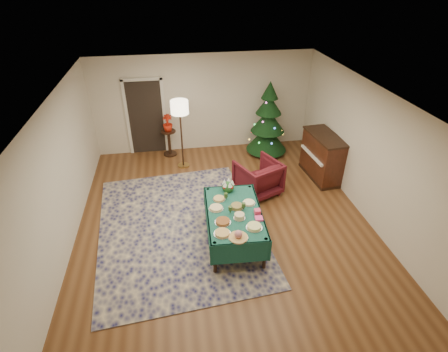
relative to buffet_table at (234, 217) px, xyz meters
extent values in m
plane|color=#593319|center=(-0.10, 0.61, -0.56)|extent=(7.00, 7.00, 0.00)
plane|color=white|center=(-0.10, 0.61, 2.14)|extent=(7.00, 7.00, 0.00)
plane|color=beige|center=(-0.10, 4.11, 0.79)|extent=(6.00, 0.00, 6.00)
plane|color=beige|center=(-0.10, -2.89, 0.79)|extent=(6.00, 0.00, 6.00)
plane|color=beige|center=(-3.10, 0.61, 0.79)|extent=(0.00, 7.00, 7.00)
plane|color=beige|center=(2.90, 0.61, 0.79)|extent=(0.00, 7.00, 7.00)
cube|color=black|center=(-1.70, 4.09, 0.46)|extent=(0.92, 0.02, 2.04)
cube|color=silver|center=(-2.20, 4.08, 0.49)|extent=(0.08, 0.04, 2.14)
cube|color=silver|center=(-1.20, 4.08, 0.49)|extent=(0.08, 0.04, 2.14)
cube|color=silver|center=(-1.70, 4.08, 1.54)|extent=(1.08, 0.04, 0.08)
cube|color=#13144A|center=(-1.04, 0.57, -0.55)|extent=(3.54, 4.45, 0.02)
cylinder|color=black|center=(-0.48, -0.78, -0.21)|extent=(0.07, 0.07, 0.70)
cylinder|color=black|center=(-0.39, 0.83, -0.21)|extent=(0.07, 0.07, 0.70)
cylinder|color=black|center=(0.39, -0.83, -0.21)|extent=(0.07, 0.07, 0.70)
cylinder|color=black|center=(0.48, 0.78, -0.21)|extent=(0.07, 0.07, 0.70)
cube|color=#134435|center=(0.00, 0.00, 0.12)|extent=(1.11, 1.82, 0.04)
cube|color=#134435|center=(0.05, 0.87, -0.08)|extent=(1.05, 0.08, 0.44)
cube|color=#134435|center=(-0.05, -0.87, -0.08)|extent=(1.05, 0.08, 0.44)
cube|color=#134435|center=(0.50, -0.03, -0.08)|extent=(0.12, 1.79, 0.44)
cube|color=#134435|center=(-0.50, 0.03, -0.08)|extent=(0.12, 1.79, 0.44)
cylinder|color=silver|center=(-0.32, -0.59, 0.14)|extent=(0.30, 0.30, 0.01)
cylinder|color=tan|center=(-0.32, -0.59, 0.17)|extent=(0.26, 0.26, 0.03)
cylinder|color=silver|center=(-0.07, -0.73, 0.14)|extent=(0.34, 0.34, 0.01)
sphere|color=#CC727A|center=(-0.07, -0.73, 0.22)|extent=(0.14, 0.14, 0.14)
cylinder|color=silver|center=(0.26, -0.52, 0.14)|extent=(0.29, 0.29, 0.01)
cylinder|color=#D8D172|center=(0.26, -0.52, 0.17)|extent=(0.25, 0.25, 0.05)
cylinder|color=silver|center=(-0.26, -0.28, 0.14)|extent=(0.30, 0.30, 0.01)
cylinder|color=brown|center=(-0.26, -0.28, 0.17)|extent=(0.25, 0.25, 0.04)
cylinder|color=silver|center=(0.06, -0.21, 0.14)|extent=(0.22, 0.22, 0.01)
cylinder|color=tan|center=(0.06, -0.21, 0.19)|extent=(0.18, 0.18, 0.08)
cylinder|color=silver|center=(-0.32, 0.13, 0.14)|extent=(0.28, 0.28, 0.01)
cylinder|color=#D8BF7F|center=(-0.32, 0.13, 0.17)|extent=(0.24, 0.24, 0.04)
cylinder|color=silver|center=(0.07, 0.10, 0.14)|extent=(0.26, 0.26, 0.01)
cylinder|color=maroon|center=(0.07, 0.10, 0.18)|extent=(0.22, 0.22, 0.06)
cylinder|color=silver|center=(0.33, 0.21, 0.14)|extent=(0.26, 0.26, 0.01)
cylinder|color=#F2EACC|center=(0.33, 0.21, 0.16)|extent=(0.22, 0.22, 0.03)
cylinder|color=silver|center=(-0.22, 0.43, 0.14)|extent=(0.25, 0.25, 0.01)
cylinder|color=tan|center=(-0.22, 0.43, 0.16)|extent=(0.21, 0.21, 0.03)
cone|color=#2D471E|center=(-0.09, 0.38, 0.18)|extent=(0.07, 0.07, 0.08)
cylinder|color=#2D471E|center=(-0.09, 0.38, 0.26)|extent=(0.07, 0.07, 0.08)
cone|color=#2D471E|center=(0.18, 0.01, 0.18)|extent=(0.07, 0.07, 0.08)
cylinder|color=#2D471E|center=(0.18, 0.01, 0.26)|extent=(0.07, 0.07, 0.08)
cone|color=#2D471E|center=(-0.08, -0.05, 0.18)|extent=(0.07, 0.07, 0.08)
cylinder|color=#2D471E|center=(-0.08, -0.05, 0.26)|extent=(0.07, 0.07, 0.08)
cube|color=#E9408A|center=(0.40, -0.30, 0.16)|extent=(0.15, 0.15, 0.04)
cube|color=#E23E65|center=(0.41, -0.14, 0.18)|extent=(0.12, 0.12, 0.09)
sphere|color=#1E4C1E|center=(0.00, 0.70, 0.23)|extent=(0.24, 0.24, 0.24)
cone|color=white|center=(0.09, 0.70, 0.34)|extent=(0.09, 0.09, 0.11)
cone|color=white|center=(0.03, 0.78, 0.34)|extent=(0.09, 0.09, 0.11)
cone|color=white|center=(-0.06, 0.75, 0.34)|extent=(0.09, 0.09, 0.11)
cone|color=white|center=(-0.06, 0.65, 0.34)|extent=(0.09, 0.09, 0.11)
cone|color=white|center=(0.03, 0.62, 0.34)|extent=(0.09, 0.09, 0.11)
sphere|color=#B20C0F|center=(0.09, 0.75, 0.27)|extent=(0.07, 0.07, 0.07)
sphere|color=#B20C0F|center=(-0.05, 0.78, 0.27)|extent=(0.07, 0.07, 0.07)
sphere|color=#B20C0F|center=(-0.08, 0.64, 0.27)|extent=(0.07, 0.07, 0.07)
sphere|color=#B20C0F|center=(0.06, 0.61, 0.27)|extent=(0.07, 0.07, 0.07)
imported|color=#4B1017|center=(0.86, 1.54, -0.10)|extent=(1.15, 1.12, 0.92)
cylinder|color=#A57F3F|center=(-0.80, 3.10, -0.54)|extent=(0.31, 0.31, 0.03)
cylinder|color=black|center=(-0.80, 3.10, 0.27)|extent=(0.04, 0.04, 1.65)
cylinder|color=#FFEABF|center=(-0.80, 3.10, 1.10)|extent=(0.44, 0.44, 0.33)
cylinder|color=black|center=(-1.13, 3.81, -0.54)|extent=(0.37, 0.37, 0.04)
cylinder|color=black|center=(-1.13, 3.81, -0.20)|extent=(0.08, 0.08, 0.67)
cylinder|color=black|center=(-1.13, 3.81, 0.16)|extent=(0.41, 0.41, 0.03)
imported|color=red|center=(-1.13, 3.81, 0.30)|extent=(0.26, 0.47, 0.26)
cylinder|color=black|center=(1.60, 3.51, -0.48)|extent=(0.12, 0.12, 0.16)
cone|color=black|center=(1.60, 3.51, -0.09)|extent=(1.39, 1.39, 0.72)
cone|color=black|center=(1.60, 3.51, 0.42)|extent=(1.13, 1.13, 0.62)
cone|color=black|center=(1.60, 3.51, 0.88)|extent=(0.86, 0.86, 0.52)
cone|color=black|center=(1.60, 3.51, 1.28)|extent=(0.55, 0.55, 0.46)
cube|color=black|center=(2.61, 2.01, -0.52)|extent=(0.67, 1.34, 0.07)
cube|color=black|center=(2.61, 2.01, 0.01)|extent=(0.65, 1.32, 1.06)
cube|color=black|center=(2.61, 2.01, 0.56)|extent=(0.69, 1.36, 0.05)
cube|color=white|center=(2.34, 1.98, 0.08)|extent=(0.20, 1.11, 0.06)
camera|label=1|loc=(-1.02, -5.12, 4.13)|focal=28.00mm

